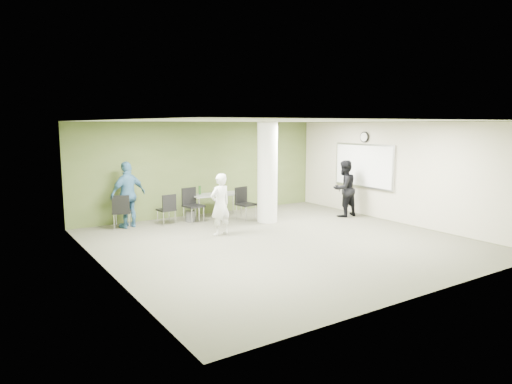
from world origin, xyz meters
TOP-DOWN VIEW (x-y plane):
  - floor at (0.00, 0.00)m, footprint 8.00×8.00m
  - ceiling at (0.00, 0.00)m, footprint 8.00×8.00m
  - wall_back at (0.00, 4.00)m, footprint 8.00×2.80m
  - wall_left at (-4.00, 0.00)m, footprint 0.02×8.00m
  - wall_right_cream at (4.00, 0.00)m, footprint 0.02×8.00m
  - column at (1.00, 2.00)m, footprint 0.56×0.56m
  - whiteboard at (3.92, 1.20)m, footprint 0.05×2.30m
  - wall_clock at (3.92, 1.20)m, footprint 0.06×0.32m
  - folding_table at (0.06, 3.28)m, footprint 1.52×0.73m
  - wastebasket at (-0.82, 3.19)m, footprint 0.28×0.28m
  - chair_back_left at (-2.73, 3.27)m, footprint 0.60×0.60m
  - chair_back_right at (-1.54, 3.10)m, footprint 0.46×0.46m
  - chair_table_left at (-0.82, 3.09)m, footprint 0.55×0.55m
  - chair_table_right at (0.59, 2.58)m, footprint 0.54×0.54m
  - woman_white at (-0.86, 1.34)m, footprint 0.61×0.46m
  - man_black at (3.32, 1.36)m, footprint 0.85×0.68m
  - man_blue at (-2.50, 3.40)m, footprint 1.11×0.70m

SIDE VIEW (x-z plane):
  - floor at x=0.00m, z-range 0.00..0.00m
  - wastebasket at x=-0.82m, z-range 0.00..0.32m
  - chair_back_right at x=-1.54m, z-range 0.07..0.92m
  - chair_back_left at x=-2.73m, z-range 0.08..0.99m
  - chair_table_right at x=0.59m, z-range 0.08..1.02m
  - chair_table_left at x=-0.82m, z-range 0.08..1.05m
  - folding_table at x=0.06m, z-range 0.18..1.14m
  - woman_white at x=-0.86m, z-range 0.00..1.54m
  - man_black at x=3.32m, z-range 0.00..1.68m
  - man_blue at x=-2.50m, z-range 0.00..1.76m
  - wall_back at x=0.00m, z-range 1.39..1.41m
  - wall_left at x=-4.00m, z-range 0.00..2.80m
  - wall_right_cream at x=4.00m, z-range 0.00..2.80m
  - column at x=1.00m, z-range 0.00..2.80m
  - whiteboard at x=3.92m, z-range 0.85..2.15m
  - wall_clock at x=3.92m, z-range 2.19..2.51m
  - ceiling at x=0.00m, z-range 2.80..2.80m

